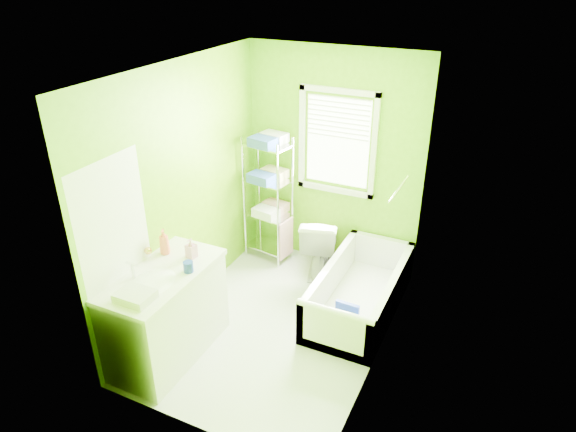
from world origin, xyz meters
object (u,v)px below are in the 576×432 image
at_px(bathtub, 359,298).
at_px(wire_shelf_unit, 270,186).
at_px(vanity, 166,312).
at_px(toilet, 320,243).

bearing_deg(bathtub, wire_shelf_unit, 156.10).
height_order(bathtub, vanity, vanity).
distance_m(bathtub, wire_shelf_unit, 1.69).
distance_m(bathtub, vanity, 2.02).
relative_size(bathtub, vanity, 1.35).
distance_m(toilet, wire_shelf_unit, 0.90).
xyz_separation_m(vanity, wire_shelf_unit, (0.07, 2.00, 0.49)).
bearing_deg(vanity, bathtub, 44.45).
height_order(toilet, vanity, vanity).
bearing_deg(wire_shelf_unit, bathtub, -23.90).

